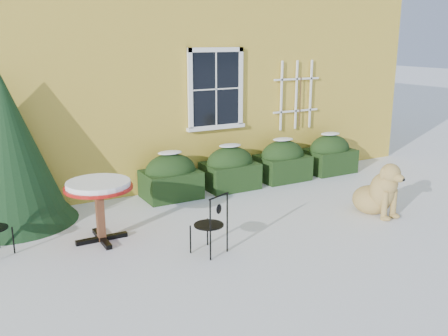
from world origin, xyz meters
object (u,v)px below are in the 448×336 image
bistro_table (99,192)px  dog (379,193)px  evergreen_shrub (7,162)px  patio_chair_near (211,224)px

bistro_table → dog: (4.50, -1.18, -0.38)m
evergreen_shrub → dog: size_ratio=2.31×
evergreen_shrub → bistro_table: (1.06, -1.52, -0.24)m
bistro_table → patio_chair_near: 1.75m
bistro_table → patio_chair_near: bistro_table is taller
evergreen_shrub → patio_chair_near: evergreen_shrub is taller
evergreen_shrub → dog: evergreen_shrub is taller
dog → evergreen_shrub: bearing=150.6°
dog → bistro_table: bearing=161.9°
evergreen_shrub → dog: bearing=-26.0°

